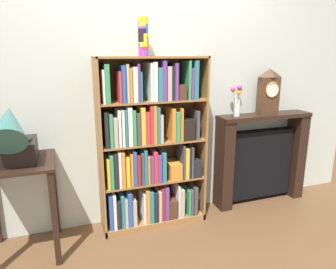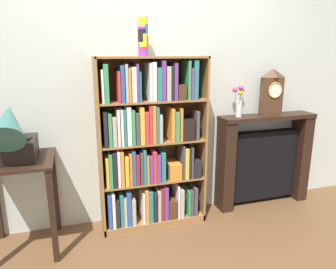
{
  "view_description": "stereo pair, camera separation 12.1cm",
  "coord_description": "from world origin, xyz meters",
  "px_view_note": "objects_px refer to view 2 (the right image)",
  "views": [
    {
      "loc": [
        -0.77,
        -2.44,
        1.57
      ],
      "look_at": [
        0.15,
        0.15,
        0.85
      ],
      "focal_mm": 33.28,
      "sensor_mm": 36.0,
      "label": 1
    },
    {
      "loc": [
        -0.66,
        -2.48,
        1.57
      ],
      "look_at": [
        0.15,
        0.15,
        0.85
      ],
      "focal_mm": 33.28,
      "sensor_mm": 36.0,
      "label": 2
    }
  ],
  "objects_px": {
    "cup_stack": "(143,37)",
    "flower_vase": "(239,100)",
    "bookshelf": "(150,150)",
    "fireplace_mantel": "(263,160)",
    "gramophone": "(11,135)",
    "mantel_clock": "(272,92)",
    "side_table_left": "(19,183)"
  },
  "relations": [
    {
      "from": "cup_stack",
      "to": "gramophone",
      "type": "xyz_separation_m",
      "value": [
        -1.05,
        -0.2,
        -0.71
      ]
    },
    {
      "from": "fireplace_mantel",
      "to": "flower_vase",
      "type": "xyz_separation_m",
      "value": [
        -0.34,
        -0.03,
        0.65
      ]
    },
    {
      "from": "cup_stack",
      "to": "gramophone",
      "type": "distance_m",
      "value": 1.28
    },
    {
      "from": "mantel_clock",
      "to": "fireplace_mantel",
      "type": "bearing_deg",
      "value": 137.09
    },
    {
      "from": "cup_stack",
      "to": "fireplace_mantel",
      "type": "distance_m",
      "value": 1.78
    },
    {
      "from": "bookshelf",
      "to": "gramophone",
      "type": "height_order",
      "value": "bookshelf"
    },
    {
      "from": "bookshelf",
      "to": "flower_vase",
      "type": "height_order",
      "value": "bookshelf"
    },
    {
      "from": "flower_vase",
      "to": "side_table_left",
      "type": "bearing_deg",
      "value": -175.76
    },
    {
      "from": "cup_stack",
      "to": "side_table_left",
      "type": "xyz_separation_m",
      "value": [
        -1.05,
        -0.13,
        -1.12
      ]
    },
    {
      "from": "side_table_left",
      "to": "gramophone",
      "type": "distance_m",
      "value": 0.42
    },
    {
      "from": "gramophone",
      "to": "fireplace_mantel",
      "type": "bearing_deg",
      "value": 6.07
    },
    {
      "from": "cup_stack",
      "to": "mantel_clock",
      "type": "distance_m",
      "value": 1.4
    },
    {
      "from": "bookshelf",
      "to": "fireplace_mantel",
      "type": "distance_m",
      "value": 1.27
    },
    {
      "from": "fireplace_mantel",
      "to": "flower_vase",
      "type": "height_order",
      "value": "flower_vase"
    },
    {
      "from": "gramophone",
      "to": "mantel_clock",
      "type": "relative_size",
      "value": 1.14
    },
    {
      "from": "side_table_left",
      "to": "flower_vase",
      "type": "xyz_separation_m",
      "value": [
        1.99,
        0.15,
        0.55
      ]
    },
    {
      "from": "cup_stack",
      "to": "flower_vase",
      "type": "height_order",
      "value": "cup_stack"
    },
    {
      "from": "bookshelf",
      "to": "fireplace_mantel",
      "type": "bearing_deg",
      "value": 3.01
    },
    {
      "from": "side_table_left",
      "to": "fireplace_mantel",
      "type": "distance_m",
      "value": 2.34
    },
    {
      "from": "mantel_clock",
      "to": "flower_vase",
      "type": "xyz_separation_m",
      "value": [
        -0.36,
        -0.01,
        -0.07
      ]
    },
    {
      "from": "bookshelf",
      "to": "mantel_clock",
      "type": "distance_m",
      "value": 1.35
    },
    {
      "from": "fireplace_mantel",
      "to": "flower_vase",
      "type": "distance_m",
      "value": 0.74
    },
    {
      "from": "cup_stack",
      "to": "flower_vase",
      "type": "relative_size",
      "value": 0.97
    },
    {
      "from": "flower_vase",
      "to": "fireplace_mantel",
      "type": "bearing_deg",
      "value": 4.37
    },
    {
      "from": "flower_vase",
      "to": "cup_stack",
      "type": "bearing_deg",
      "value": -178.92
    },
    {
      "from": "gramophone",
      "to": "flower_vase",
      "type": "relative_size",
      "value": 1.62
    },
    {
      "from": "bookshelf",
      "to": "cup_stack",
      "type": "xyz_separation_m",
      "value": [
        -0.04,
        0.02,
        0.98
      ]
    },
    {
      "from": "flower_vase",
      "to": "bookshelf",
      "type": "bearing_deg",
      "value": -177.51
    },
    {
      "from": "side_table_left",
      "to": "flower_vase",
      "type": "height_order",
      "value": "flower_vase"
    },
    {
      "from": "side_table_left",
      "to": "gramophone",
      "type": "height_order",
      "value": "gramophone"
    },
    {
      "from": "gramophone",
      "to": "cup_stack",
      "type": "bearing_deg",
      "value": 11.03
    },
    {
      "from": "gramophone",
      "to": "mantel_clock",
      "type": "height_order",
      "value": "mantel_clock"
    }
  ]
}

